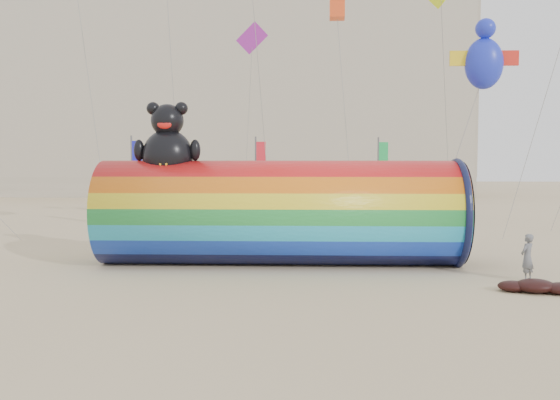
{
  "coord_description": "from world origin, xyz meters",
  "views": [
    {
      "loc": [
        1.35,
        -21.78,
        4.03
      ],
      "look_at": [
        0.5,
        1.5,
        2.4
      ],
      "focal_mm": 40.0,
      "sensor_mm": 36.0,
      "label": 1
    }
  ],
  "objects_px": {
    "hotel_building": "(180,98)",
    "kite_handler": "(527,257)",
    "windsock_assembly": "(280,210)",
    "fabric_bundle": "(542,287)"
  },
  "relations": [
    {
      "from": "windsock_assembly",
      "to": "fabric_bundle",
      "type": "height_order",
      "value": "windsock_assembly"
    },
    {
      "from": "windsock_assembly",
      "to": "kite_handler",
      "type": "relative_size",
      "value": 8.73
    },
    {
      "from": "fabric_bundle",
      "to": "hotel_building",
      "type": "bearing_deg",
      "value": 112.57
    },
    {
      "from": "hotel_building",
      "to": "fabric_bundle",
      "type": "height_order",
      "value": "hotel_building"
    },
    {
      "from": "windsock_assembly",
      "to": "kite_handler",
      "type": "bearing_deg",
      "value": -19.57
    },
    {
      "from": "hotel_building",
      "to": "windsock_assembly",
      "type": "height_order",
      "value": "hotel_building"
    },
    {
      "from": "hotel_building",
      "to": "kite_handler",
      "type": "distance_m",
      "value": 52.61
    },
    {
      "from": "windsock_assembly",
      "to": "fabric_bundle",
      "type": "relative_size",
      "value": 5.09
    },
    {
      "from": "windsock_assembly",
      "to": "fabric_bundle",
      "type": "xyz_separation_m",
      "value": [
        7.96,
        -4.65,
        -1.87
      ]
    },
    {
      "from": "hotel_building",
      "to": "kite_handler",
      "type": "xyz_separation_m",
      "value": [
        20.63,
        -47.44,
        -9.55
      ]
    }
  ]
}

